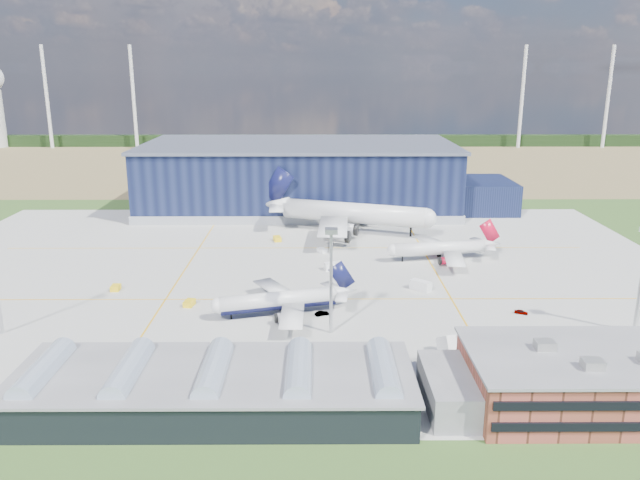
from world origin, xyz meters
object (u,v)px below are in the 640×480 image
(gse_van_a, at_px, (333,266))
(gse_van_c, at_px, (557,352))
(airliner_widebody, at_px, (354,203))
(airliner_navy, at_px, (278,291))
(light_mast_center, at_px, (331,264))
(gse_van_b, at_px, (421,285))
(airstair, at_px, (447,349))
(gse_tug_b, at_px, (116,288))
(gse_cart_b, at_px, (322,250))
(gse_tug_c, at_px, (277,239))
(hangar, at_px, (306,179))
(airliner_red, at_px, (439,241))
(gse_cart_a, at_px, (495,236))
(car_a, at_px, (521,312))
(car_b, at_px, (322,313))
(gse_tug_a, at_px, (189,303))
(ops_building, at_px, (606,380))

(gse_van_a, height_order, gse_van_c, gse_van_c)
(airliner_widebody, bearing_deg, airliner_navy, -86.87)
(light_mast_center, distance_m, gse_van_b, 38.16)
(gse_van_c, distance_m, airstair, 21.52)
(airliner_widebody, relative_size, airstair, 12.81)
(airliner_navy, relative_size, gse_van_b, 6.48)
(gse_tug_b, bearing_deg, gse_cart_b, 29.60)
(gse_tug_c, bearing_deg, hangar, 66.08)
(airliner_red, distance_m, gse_tug_c, 53.43)
(hangar, height_order, airliner_navy, hangar)
(gse_tug_b, height_order, airstair, airstair)
(gse_cart_a, bearing_deg, car_a, -109.37)
(gse_van_a, bearing_deg, airliner_navy, 139.19)
(gse_van_c, relative_size, car_b, 1.50)
(airliner_navy, xyz_separation_m, gse_van_b, (35.29, 16.23, -4.41))
(gse_tug_a, xyz_separation_m, gse_van_a, (35.00, 27.31, 0.40))
(airstair, bearing_deg, car_b, 123.56)
(gse_van_b, relative_size, airstair, 1.08)
(gse_van_a, bearing_deg, airliner_red, -92.51)
(gse_van_c, bearing_deg, gse_tug_a, 76.86)
(gse_van_a, bearing_deg, car_a, -146.28)
(airliner_navy, xyz_separation_m, airliner_widebody, (21.49, 74.73, 4.72))
(light_mast_center, distance_m, gse_cart_a, 96.65)
(ops_building, bearing_deg, gse_van_b, 110.85)
(gse_tug_b, relative_size, car_b, 0.96)
(gse_tug_b, height_order, gse_tug_c, gse_tug_c)
(gse_tug_a, relative_size, gse_van_c, 0.68)
(airstair, bearing_deg, hangar, 86.63)
(gse_tug_a, xyz_separation_m, airstair, (55.74, -27.13, 0.88))
(airliner_widebody, distance_m, gse_tug_b, 87.08)
(ops_building, height_order, gse_cart_b, ops_building)
(gse_van_b, xyz_separation_m, airstair, (-1.06, -37.86, 0.36))
(light_mast_center, xyz_separation_m, gse_tug_c, (-15.92, 73.26, -14.65))
(gse_tug_a, bearing_deg, airliner_navy, -4.12)
(gse_tug_b, bearing_deg, airliner_red, 13.49)
(hangar, xyz_separation_m, gse_tug_c, (-8.73, -51.55, -10.83))
(hangar, relative_size, gse_cart_b, 48.29)
(airstair, bearing_deg, gse_tug_b, 137.99)
(gse_tug_a, bearing_deg, gse_cart_b, 64.46)
(gse_van_a, relative_size, gse_tug_c, 1.41)
(gse_tug_b, xyz_separation_m, gse_tug_c, (38.27, 46.63, 0.10))
(hangar, relative_size, airliner_red, 4.12)
(gse_tug_a, bearing_deg, car_a, 6.14)
(gse_van_c, bearing_deg, airstair, 94.79)
(gse_van_a, height_order, car_a, gse_van_a)
(gse_van_a, distance_m, gse_van_b, 27.40)
(gse_tug_b, xyz_separation_m, airstair, (76.62, -37.97, 0.90))
(airliner_navy, bearing_deg, airliner_widebody, -121.44)
(hangar, height_order, airstair, hangar)
(ops_building, height_order, gse_cart_a, ops_building)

